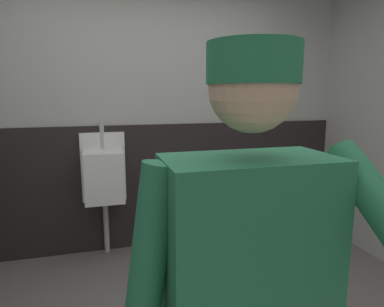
% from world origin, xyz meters
% --- Properties ---
extents(wall_back, '(4.68, 0.12, 2.74)m').
position_xyz_m(wall_back, '(0.00, 1.72, 1.37)').
color(wall_back, '#B2B2AD').
rests_on(wall_back, ground_plane).
extents(wainscot_band_back, '(4.08, 0.03, 1.21)m').
position_xyz_m(wainscot_band_back, '(0.00, 1.64, 0.60)').
color(wainscot_band_back, black).
rests_on(wainscot_band_back, ground_plane).
extents(urinal_solo, '(0.40, 0.34, 1.24)m').
position_xyz_m(urinal_solo, '(-0.36, 1.50, 0.78)').
color(urinal_solo, white).
rests_on(urinal_solo, ground_plane).
extents(person, '(0.66, 0.60, 1.62)m').
position_xyz_m(person, '(-0.03, -0.80, 0.95)').
color(person, '#2D3342').
rests_on(person, ground_plane).
extents(soap_dispenser, '(0.10, 0.07, 0.18)m').
position_xyz_m(soap_dispenser, '(1.30, 1.62, 1.39)').
color(soap_dispenser, silver).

